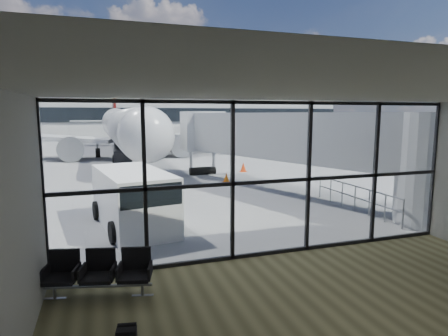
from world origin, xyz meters
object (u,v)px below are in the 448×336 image
seating_row (99,271)px  belt_loader (122,155)px  airliner (125,128)px  service_van (134,198)px

seating_row → belt_loader: (1.79, 25.18, 0.03)m
airliner → service_van: 25.21m
seating_row → service_van: bearing=90.6°
airliner → service_van: airliner is taller
seating_row → service_van: 5.27m
airliner → belt_loader: size_ratio=8.89×
seating_row → service_van: service_van is taller
airliner → belt_loader: bearing=-98.3°
service_van → belt_loader: service_van is taller
seating_row → airliner: 30.41m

